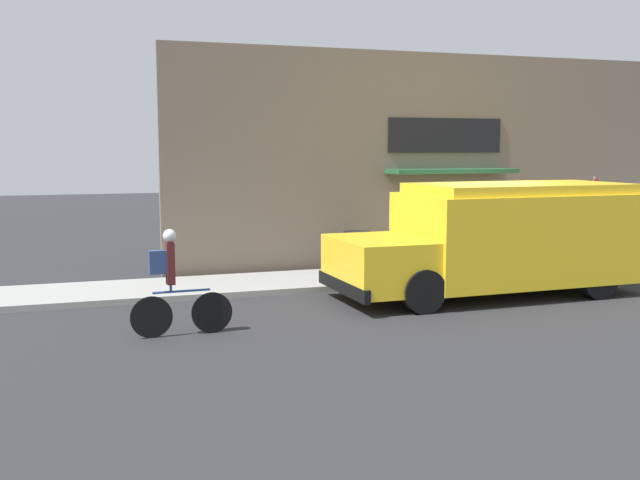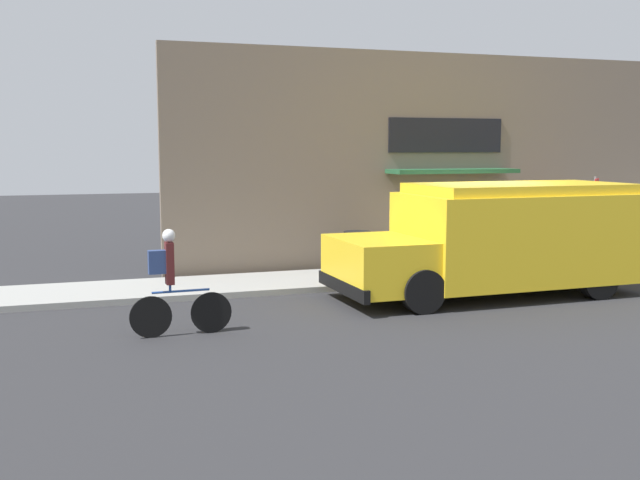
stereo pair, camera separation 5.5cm
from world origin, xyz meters
name	(u,v)px [view 1 (the left image)]	position (x,y,z in m)	size (l,w,h in m)	color
ground_plane	(481,282)	(0.00, 0.00, 0.00)	(70.00, 70.00, 0.00)	#2B2B2D
sidewalk	(457,272)	(0.00, 1.06, 0.06)	(28.00, 2.12, 0.12)	#999993
storefront	(432,161)	(0.01, 2.44, 2.58)	(13.10, 1.02, 5.17)	#756656
school_bus	(500,238)	(-0.37, -1.30, 1.14)	(6.17, 2.85, 2.20)	yellow
cyclist	(174,285)	(-6.95, -2.57, 0.81)	(1.59, 0.20, 1.67)	black
stop_sign_post	(594,206)	(3.39, 0.64, 1.54)	(0.45, 0.45, 2.11)	slate
trash_bin	(357,252)	(-2.32, 1.47, 0.58)	(0.63, 0.63, 0.92)	#38383D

